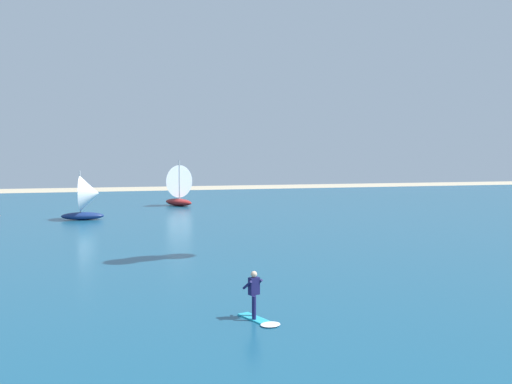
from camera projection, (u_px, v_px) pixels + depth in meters
name	position (u px, v px, depth m)	size (l,w,h in m)	color
ocean	(162.00, 220.00, 49.65)	(160.00, 90.00, 0.10)	navy
kitesurfer	(257.00, 303.00, 18.73)	(1.15, 2.03, 1.67)	#26B2CC
sailboat_outermost	(175.00, 185.00, 64.30)	(4.27, 4.79, 5.35)	maroon
sailboat_heeled_over	(88.00, 197.00, 49.34)	(3.87, 3.32, 4.44)	navy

